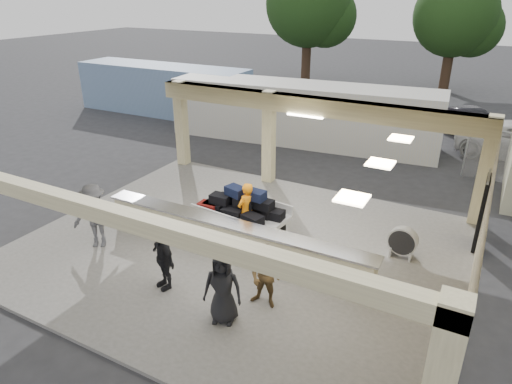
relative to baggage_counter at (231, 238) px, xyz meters
The scene contains 15 objects.
ground 0.77m from the baggage_counter, 90.00° to the left, with size 120.00×120.00×0.00m, color #28282B.
pavilion 1.41m from the baggage_counter, 79.65° to the left, with size 12.01×10.00×3.55m.
baggage_counter is the anchor object (origin of this frame).
luggage_cart 1.21m from the baggage_counter, 106.01° to the left, with size 2.74×1.88×1.50m.
drum_fan 4.70m from the baggage_counter, 26.70° to the left, with size 0.82×0.44×0.89m.
baggage_handler 1.03m from the baggage_counter, 92.53° to the left, with size 0.65×0.35×1.77m, color orange.
passenger_a 2.44m from the baggage_counter, 39.73° to the right, with size 0.77×0.34×1.59m, color brown.
passenger_b 2.21m from the baggage_counter, 107.42° to the right, with size 0.96×0.35×1.63m, color black.
passenger_c 3.88m from the baggage_counter, 158.51° to the right, with size 1.23×0.43×1.91m, color #4E4F53.
passenger_d 2.79m from the baggage_counter, 62.40° to the right, with size 0.85×0.35×1.74m, color black.
car_dark 16.10m from the baggage_counter, 73.15° to the left, with size 1.47×4.17×1.39m, color black.
container_white 11.02m from the baggage_counter, 103.03° to the left, with size 12.85×2.57×2.78m, color beige.
container_blue 16.88m from the baggage_counter, 134.85° to the left, with size 10.72×2.57×2.79m, color #6D86AF.
tree_left 26.31m from the baggage_counter, 107.30° to the left, with size 6.60×6.30×9.00m.
tree_mid 27.11m from the baggage_counter, 85.03° to the left, with size 6.00×5.60×8.00m.
Camera 1 is at (5.78, -9.79, 6.89)m, focal length 32.00 mm.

